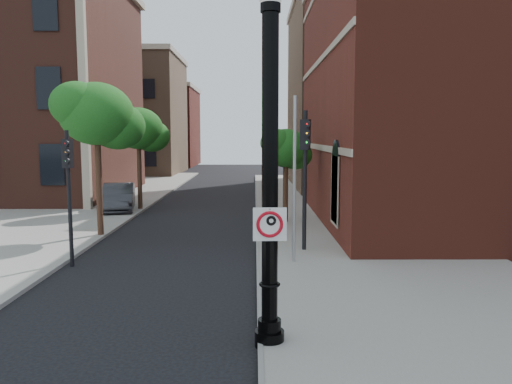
{
  "coord_description": "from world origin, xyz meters",
  "views": [
    {
      "loc": [
        1.94,
        -9.5,
        4.05
      ],
      "look_at": [
        1.98,
        2.0,
        2.74
      ],
      "focal_mm": 35.0,
      "sensor_mm": 36.0,
      "label": 1
    }
  ],
  "objects_px": {
    "no_parking_sign": "(270,224)",
    "parked_car": "(119,197)",
    "lamppost": "(270,185)",
    "traffic_signal_right": "(305,158)",
    "traffic_signal_left": "(68,176)"
  },
  "relations": [
    {
      "from": "no_parking_sign",
      "to": "parked_car",
      "type": "relative_size",
      "value": 0.14
    },
    {
      "from": "lamppost",
      "to": "parked_car",
      "type": "relative_size",
      "value": 1.49
    },
    {
      "from": "no_parking_sign",
      "to": "traffic_signal_right",
      "type": "height_order",
      "value": "traffic_signal_right"
    },
    {
      "from": "no_parking_sign",
      "to": "traffic_signal_left",
      "type": "relative_size",
      "value": 0.15
    },
    {
      "from": "lamppost",
      "to": "parked_car",
      "type": "distance_m",
      "value": 19.02
    },
    {
      "from": "traffic_signal_right",
      "to": "traffic_signal_left",
      "type": "bearing_deg",
      "value": -145.64
    },
    {
      "from": "traffic_signal_left",
      "to": "traffic_signal_right",
      "type": "height_order",
      "value": "traffic_signal_right"
    },
    {
      "from": "lamppost",
      "to": "traffic_signal_left",
      "type": "relative_size",
      "value": 1.61
    },
    {
      "from": "no_parking_sign",
      "to": "traffic_signal_left",
      "type": "distance_m",
      "value": 8.52
    },
    {
      "from": "parked_car",
      "to": "lamppost",
      "type": "bearing_deg",
      "value": -78.1
    },
    {
      "from": "lamppost",
      "to": "traffic_signal_left",
      "type": "bearing_deg",
      "value": 135.3
    },
    {
      "from": "parked_car",
      "to": "no_parking_sign",
      "type": "bearing_deg",
      "value": -78.32
    },
    {
      "from": "no_parking_sign",
      "to": "parked_car",
      "type": "xyz_separation_m",
      "value": [
        -7.57,
        17.45,
        -1.68
      ]
    },
    {
      "from": "traffic_signal_left",
      "to": "lamppost",
      "type": "bearing_deg",
      "value": -32.97
    },
    {
      "from": "parked_car",
      "to": "traffic_signal_left",
      "type": "xyz_separation_m",
      "value": [
        1.61,
        -11.38,
        2.09
      ]
    }
  ]
}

